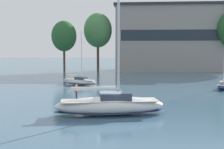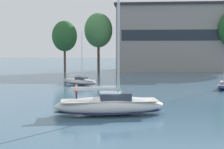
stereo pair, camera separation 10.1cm
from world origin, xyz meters
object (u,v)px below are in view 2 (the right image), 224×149
at_px(sailboat_moored_near_marina, 80,81).
at_px(sailboat_moored_far_slip, 224,85).
at_px(tree_shore_center, 98,30).
at_px(channel_buoy, 119,93).
at_px(sailboat_main, 110,105).
at_px(tree_shore_left, 65,36).

distance_m(sailboat_moored_near_marina, sailboat_moored_far_slip, 27.24).
xyz_separation_m(tree_shore_center, channel_buoy, (10.31, -55.69, -12.03)).
bearing_deg(channel_buoy, sailboat_main, -91.38).
distance_m(sailboat_main, sailboat_moored_near_marina, 28.64).
height_order(tree_shore_center, channel_buoy, tree_shore_center).
xyz_separation_m(sailboat_moored_far_slip, channel_buoy, (-18.08, -12.89, 0.28)).
relative_size(tree_shore_left, sailboat_main, 0.94).
height_order(tree_shore_left, tree_shore_center, tree_shore_center).
distance_m(sailboat_moored_far_slip, channel_buoy, 22.21).
bearing_deg(tree_shore_left, sailboat_moored_far_slip, -43.93).
relative_size(sailboat_moored_far_slip, channel_buoy, 4.07).
xyz_separation_m(sailboat_main, channel_buoy, (0.26, 10.58, -0.22)).
xyz_separation_m(sailboat_main, sailboat_moored_near_marina, (-8.63, 27.31, -0.41)).
bearing_deg(tree_shore_center, sailboat_moored_far_slip, -56.44).
distance_m(tree_shore_left, sailboat_moored_far_slip, 53.65).
bearing_deg(sailboat_main, tree_shore_center, 98.62).
xyz_separation_m(tree_shore_left, sailboat_moored_near_marina, (10.96, -32.70, -10.18)).
bearing_deg(sailboat_main, sailboat_moored_far_slip, 52.01).
relative_size(tree_shore_left, sailboat_moored_far_slip, 1.68).
height_order(tree_shore_center, sailboat_main, tree_shore_center).
bearing_deg(sailboat_moored_far_slip, tree_shore_left, 136.07).
xyz_separation_m(tree_shore_left, channel_buoy, (19.85, -49.43, -9.99)).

